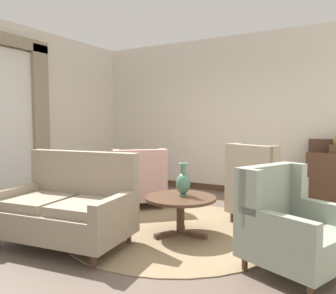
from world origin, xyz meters
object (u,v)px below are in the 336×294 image
at_px(armchair_far_left, 289,227).
at_px(settee, 68,208).
at_px(porcelain_vase, 183,182).
at_px(armchair_near_window, 138,182).
at_px(coffee_table, 181,204).
at_px(armchair_near_sideboard, 261,191).
at_px(side_table, 288,196).

bearing_deg(armchair_far_left, settee, 125.70).
height_order(porcelain_vase, armchair_far_left, armchair_far_left).
bearing_deg(armchair_near_window, coffee_table, 101.70).
relative_size(porcelain_vase, settee, 0.26).
relative_size(settee, armchair_far_left, 1.48).
distance_m(armchair_near_window, armchair_near_sideboard, 2.01).
relative_size(armchair_far_left, armchair_near_sideboard, 0.97).
distance_m(porcelain_vase, armchair_near_window, 1.54).
xyz_separation_m(armchair_near_sideboard, side_table, (0.33, 0.19, -0.07)).
relative_size(coffee_table, side_table, 1.34).
height_order(armchair_near_window, armchair_near_sideboard, armchair_near_sideboard).
bearing_deg(armchair_near_window, armchair_near_sideboard, 138.99).
bearing_deg(coffee_table, settee, -137.25).
xyz_separation_m(porcelain_vase, side_table, (1.07, 1.10, -0.26)).
distance_m(coffee_table, settee, 1.34).
bearing_deg(porcelain_vase, side_table, 45.69).
height_order(armchair_near_window, side_table, armchair_near_window).
xyz_separation_m(coffee_table, side_table, (1.08, 1.15, -0.01)).
bearing_deg(settee, side_table, 37.76).
height_order(porcelain_vase, settee, settee).
height_order(coffee_table, armchair_far_left, armchair_far_left).
height_order(settee, armchair_far_left, settee).
height_order(armchair_near_sideboard, side_table, armchair_near_sideboard).
distance_m(armchair_far_left, armchair_near_sideboard, 1.47).
bearing_deg(settee, armchair_near_sideboard, 39.91).
distance_m(coffee_table, armchair_near_sideboard, 1.22).
relative_size(settee, armchair_near_window, 1.30).
xyz_separation_m(porcelain_vase, armchair_near_window, (-1.26, 0.84, -0.24)).
xyz_separation_m(settee, armchair_near_sideboard, (1.73, 1.87, 0.04)).
height_order(settee, armchair_near_sideboard, armchair_near_sideboard).
bearing_deg(armchair_far_left, coffee_table, 97.07).
bearing_deg(armchair_far_left, armchair_near_window, 86.77).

